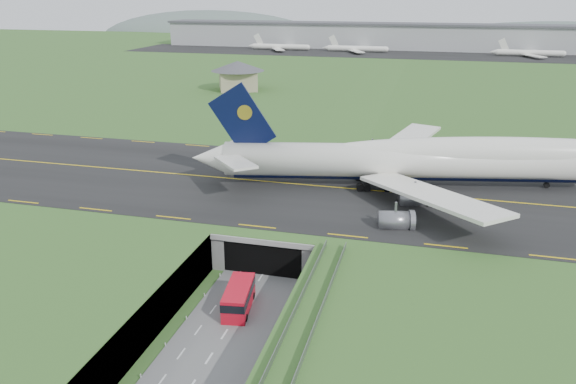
# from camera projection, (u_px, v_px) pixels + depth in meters

# --- Properties ---
(ground) EXTENTS (900.00, 900.00, 0.00)m
(ground) POSITION_uv_depth(u_px,v_px,m) (245.00, 303.00, 76.67)
(ground) COLOR #396327
(ground) RESTS_ON ground
(airfield_deck) EXTENTS (800.00, 800.00, 6.00)m
(airfield_deck) POSITION_uv_depth(u_px,v_px,m) (245.00, 283.00, 75.65)
(airfield_deck) COLOR gray
(airfield_deck) RESTS_ON ground
(trench_road) EXTENTS (12.00, 75.00, 0.20)m
(trench_road) POSITION_uv_depth(u_px,v_px,m) (226.00, 333.00, 69.81)
(trench_road) COLOR slate
(trench_road) RESTS_ON ground
(taxiway) EXTENTS (800.00, 44.00, 0.18)m
(taxiway) POSITION_uv_depth(u_px,v_px,m) (301.00, 185.00, 104.66)
(taxiway) COLOR black
(taxiway) RESTS_ON airfield_deck
(tunnel_portal) EXTENTS (17.00, 22.30, 6.00)m
(tunnel_portal) POSITION_uv_depth(u_px,v_px,m) (278.00, 233.00, 90.76)
(tunnel_portal) COLOR gray
(tunnel_portal) RESTS_ON ground
(guideway) EXTENTS (3.00, 53.00, 7.05)m
(guideway) POSITION_uv_depth(u_px,v_px,m) (288.00, 369.00, 54.85)
(guideway) COLOR #A8A8A3
(guideway) RESTS_ON ground
(jumbo_jet) EXTENTS (90.21, 57.99, 19.60)m
(jumbo_jet) POSITION_uv_depth(u_px,v_px,m) (439.00, 160.00, 101.91)
(jumbo_jet) COLOR white
(jumbo_jet) RESTS_ON ground
(shuttle_tram) EXTENTS (4.32, 8.72, 3.39)m
(shuttle_tram) POSITION_uv_depth(u_px,v_px,m) (239.00, 298.00, 74.39)
(shuttle_tram) COLOR red
(shuttle_tram) RESTS_ON ground
(service_building) EXTENTS (25.22, 25.22, 10.46)m
(service_building) POSITION_uv_depth(u_px,v_px,m) (238.00, 73.00, 202.95)
(service_building) COLOR tan
(service_building) RESTS_ON ground
(cargo_terminal) EXTENTS (320.00, 67.00, 15.60)m
(cargo_terminal) POSITION_uv_depth(u_px,v_px,m) (402.00, 36.00, 344.58)
(cargo_terminal) COLOR #B2B2B2
(cargo_terminal) RESTS_ON ground
(distant_hills) EXTENTS (700.00, 91.00, 60.00)m
(distant_hills) POSITION_uv_depth(u_px,v_px,m) (492.00, 49.00, 454.20)
(distant_hills) COLOR slate
(distant_hills) RESTS_ON ground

